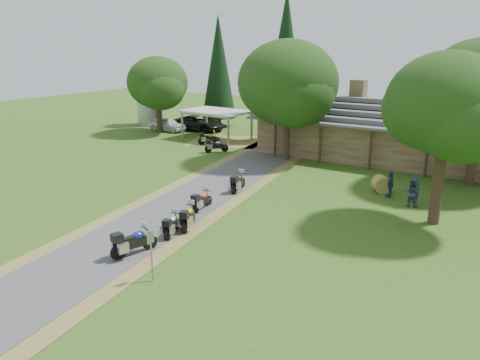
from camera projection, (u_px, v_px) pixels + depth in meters
The scene contains 25 objects.
ground at pixel (121, 240), 22.37m from camera, with size 120.00×120.00×0.00m, color #2E5919.
driveway at pixel (168, 214), 25.89m from camera, with size 46.00×46.00×0.00m, color #4D4D50.
lodge at pixel (388, 128), 38.21m from camera, with size 21.40×9.40×4.90m, color brown, non-canonical shape.
silo at pixel (150, 98), 54.36m from camera, with size 3.04×3.04×6.17m, color gray.
carport at pixel (217, 125), 46.36m from camera, with size 6.52×4.35×2.83m, color silver, non-canonical shape.
car_white_sedan at pixel (167, 123), 50.69m from camera, with size 5.56×2.35×1.85m, color silver.
car_dark_suv at pixel (198, 119), 50.99m from camera, with size 6.41×2.73×2.45m, color black.
motorcycle_row_a at pixel (134, 240), 20.69m from camera, with size 2.01×0.66×1.38m, color navy, non-canonical shape.
motorcycle_row_b at pixel (172, 224), 22.90m from camera, with size 1.71×0.56×1.17m, color #B4B7BD, non-canonical shape.
motorcycle_row_c at pixel (188, 216), 23.80m from camera, with size 1.89×0.62×1.29m, color #DDC000, non-canonical shape.
motorcycle_row_d at pixel (202, 199), 26.47m from camera, with size 1.74×0.57×1.19m, color #E24127, non-canonical shape.
motorcycle_row_e at pixel (238, 181), 29.86m from camera, with size 1.87×0.61×1.28m, color black, non-canonical shape.
motorcycle_carport_a at pixel (209, 137), 44.01m from camera, with size 1.86×0.61×1.28m, color gold, non-canonical shape.
motorcycle_carport_b at pixel (216, 145), 40.69m from camera, with size 1.86×0.61×1.27m, color gray, non-canonical shape.
person_a at pixel (415, 187), 27.55m from camera, with size 0.54×0.39×1.90m, color navy.
person_b at pixel (412, 190), 26.89m from camera, with size 0.55×0.39×1.92m, color navy.
person_c at pixel (390, 182), 28.48m from camera, with size 0.54×0.39×1.91m, color navy.
hay_bale at pixel (381, 184), 29.61m from camera, with size 1.05×1.05×0.97m, color olive.
sign_post at pixel (152, 256), 18.25m from camera, with size 0.38×0.06×2.12m, color gray, non-canonical shape.
oak_lodge_left at pixel (288, 98), 36.84m from camera, with size 7.90×7.90×9.96m, color black, non-canonical shape.
oak_lodge_right at pixel (480, 108), 29.77m from camera, with size 7.43×7.43×10.29m, color black, non-canonical shape.
oak_driveway at pixel (445, 128), 23.17m from camera, with size 5.98×5.98×10.12m, color black, non-canonical shape.
oak_silo at pixel (158, 92), 49.11m from camera, with size 6.35×6.35×8.47m, color black, non-canonical shape.
cedar_near at pixel (285, 67), 44.05m from camera, with size 4.28×4.28×13.98m, color black.
cedar_far at pixel (219, 71), 52.32m from camera, with size 3.87×3.87×12.35m, color black.
Camera 1 is at (15.78, -14.54, 8.99)m, focal length 35.00 mm.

